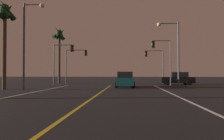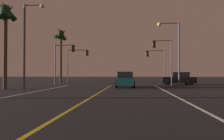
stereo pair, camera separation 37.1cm
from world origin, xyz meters
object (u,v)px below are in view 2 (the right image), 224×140
(traffic_light_near_left, at_px, (65,55))
(street_lamp_left_mid, at_px, (29,35))
(traffic_light_near_right, at_px, (163,52))
(palm_tree_left_mid, at_px, (5,19))
(car_crossing_side, at_px, (179,79))
(street_lamp_right_far, at_px, (173,45))
(traffic_light_far_right, at_px, (155,59))
(palm_tree_left_far, at_px, (61,39))
(car_ahead_far, at_px, (125,80))
(traffic_light_far_left, at_px, (78,58))

(traffic_light_near_left, relative_size, street_lamp_left_mid, 0.65)
(traffic_light_near_right, xyz_separation_m, palm_tree_left_mid, (-15.84, -8.05, 2.52))
(car_crossing_side, relative_size, street_lamp_right_far, 0.61)
(traffic_light_far_right, relative_size, palm_tree_left_mid, 0.59)
(palm_tree_left_far, bearing_deg, traffic_light_near_right, -18.83)
(traffic_light_near_right, height_order, street_lamp_right_far, street_lamp_right_far)
(car_ahead_far, bearing_deg, traffic_light_near_left, 64.57)
(street_lamp_right_far, bearing_deg, palm_tree_left_mid, 14.13)
(car_ahead_far, bearing_deg, palm_tree_left_far, 49.21)
(car_crossing_side, xyz_separation_m, car_ahead_far, (-6.88, -5.53, 0.00))
(car_crossing_side, xyz_separation_m, traffic_light_near_left, (-14.99, -1.67, 3.10))
(traffic_light_far_left, height_order, street_lamp_left_mid, street_lamp_left_mid)
(car_crossing_side, height_order, car_ahead_far, same)
(car_crossing_side, relative_size, traffic_light_far_left, 0.82)
(car_crossing_side, distance_m, traffic_light_far_left, 15.42)
(car_ahead_far, height_order, traffic_light_far_left, traffic_light_far_left)
(street_lamp_left_mid, bearing_deg, traffic_light_near_left, 83.48)
(car_ahead_far, height_order, palm_tree_left_far, palm_tree_left_far)
(traffic_light_near_left, relative_size, palm_tree_left_far, 0.60)
(palm_tree_left_far, bearing_deg, car_ahead_far, -40.79)
(street_lamp_right_far, relative_size, palm_tree_left_far, 0.80)
(traffic_light_far_left, distance_m, street_lamp_right_far, 15.95)
(palm_tree_left_mid, bearing_deg, traffic_light_far_right, 41.05)
(traffic_light_near_right, relative_size, street_lamp_right_far, 0.81)
(traffic_light_far_left, xyz_separation_m, palm_tree_left_far, (-2.64, -0.40, 3.08))
(car_ahead_far, distance_m, street_lamp_left_mid, 10.76)
(traffic_light_near_left, bearing_deg, street_lamp_right_far, -16.50)
(car_crossing_side, height_order, traffic_light_far_right, traffic_light_far_right)
(traffic_light_near_left, relative_size, palm_tree_left_mid, 0.62)
(car_ahead_far, relative_size, palm_tree_left_mid, 0.51)
(traffic_light_near_right, bearing_deg, car_crossing_side, -144.05)
(car_ahead_far, xyz_separation_m, traffic_light_far_left, (-7.73, 9.35, 3.10))
(car_ahead_far, height_order, street_lamp_right_far, street_lamp_right_far)
(car_crossing_side, distance_m, traffic_light_near_right, 4.41)
(traffic_light_near_right, bearing_deg, traffic_light_far_right, -87.04)
(traffic_light_near_left, xyz_separation_m, palm_tree_left_far, (-2.27, 5.10, 3.07))
(car_crossing_side, bearing_deg, traffic_light_far_right, -55.86)
(traffic_light_near_left, xyz_separation_m, traffic_light_far_right, (12.39, 5.50, -0.18))
(traffic_light_far_right, bearing_deg, street_lamp_right_far, 95.08)
(car_crossing_side, relative_size, traffic_light_near_left, 0.81)
(traffic_light_near_left, bearing_deg, traffic_light_far_left, 86.14)
(traffic_light_near_right, distance_m, palm_tree_left_mid, 17.95)
(car_crossing_side, height_order, palm_tree_left_mid, palm_tree_left_mid)
(car_crossing_side, distance_m, palm_tree_left_mid, 21.41)
(car_ahead_far, distance_m, traffic_light_far_left, 12.52)
(traffic_light_far_right, bearing_deg, palm_tree_left_far, 1.58)
(car_ahead_far, distance_m, palm_tree_left_mid, 13.38)
(traffic_light_far_right, height_order, street_lamp_left_mid, street_lamp_left_mid)
(traffic_light_near_right, xyz_separation_m, traffic_light_near_left, (-12.68, 0.00, -0.27))
(car_ahead_far, xyz_separation_m, street_lamp_left_mid, (-9.00, -4.01, 4.31))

